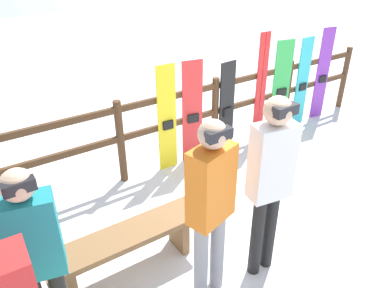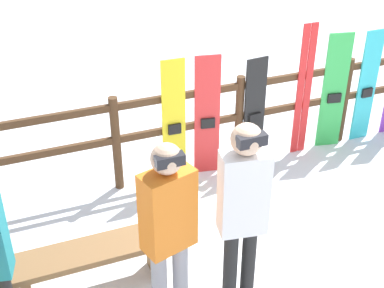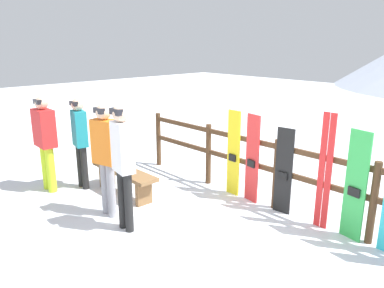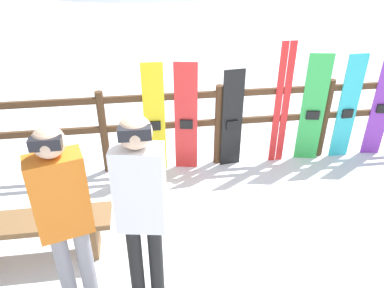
% 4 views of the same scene
% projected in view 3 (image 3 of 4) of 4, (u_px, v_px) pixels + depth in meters
% --- Properties ---
extents(ground_plane, '(40.00, 40.00, 0.00)m').
position_uv_depth(ground_plane, '(199.00, 245.00, 4.93)').
color(ground_plane, white).
extents(fence, '(6.09, 0.10, 1.14)m').
position_uv_depth(fence, '(277.00, 167.00, 5.87)').
color(fence, '#4C331E').
rests_on(fence, ground).
extents(bench, '(1.52, 0.36, 0.47)m').
position_uv_depth(bench, '(124.00, 176.00, 6.49)').
color(bench, brown).
rests_on(bench, ground).
extents(person_orange, '(0.43, 0.31, 1.73)m').
position_uv_depth(person_orange, '(106.00, 151.00, 5.54)').
color(person_orange, gray).
rests_on(person_orange, ground).
extents(person_teal, '(0.40, 0.28, 1.65)m').
position_uv_depth(person_teal, '(80.00, 136.00, 6.63)').
color(person_teal, black).
rests_on(person_teal, ground).
extents(person_white, '(0.39, 0.26, 1.81)m').
position_uv_depth(person_white, '(123.00, 156.00, 5.08)').
color(person_white, black).
rests_on(person_white, ground).
extents(person_red, '(0.48, 0.27, 1.70)m').
position_uv_depth(person_red, '(45.00, 138.00, 6.52)').
color(person_red, '#B7D826').
rests_on(person_red, ground).
extents(snowboard_yellow, '(0.27, 0.06, 1.49)m').
position_uv_depth(snowboard_yellow, '(233.00, 153.00, 6.41)').
color(snowboard_yellow, yellow).
rests_on(snowboard_yellow, ground).
extents(snowboard_red, '(0.29, 0.10, 1.48)m').
position_uv_depth(snowboard_red, '(252.00, 159.00, 6.13)').
color(snowboard_red, red).
rests_on(snowboard_red, ground).
extents(snowboard_black_stripe, '(0.28, 0.08, 1.36)m').
position_uv_depth(snowboard_black_stripe, '(284.00, 172.00, 5.72)').
color(snowboard_black_stripe, black).
rests_on(snowboard_black_stripe, ground).
extents(ski_pair_red, '(0.20, 0.02, 1.68)m').
position_uv_depth(ski_pair_red, '(325.00, 172.00, 5.21)').
color(ski_pair_red, red).
rests_on(ski_pair_red, ground).
extents(snowboard_green, '(0.31, 0.10, 1.51)m').
position_uv_depth(snowboard_green, '(355.00, 187.00, 4.93)').
color(snowboard_green, green).
rests_on(snowboard_green, ground).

